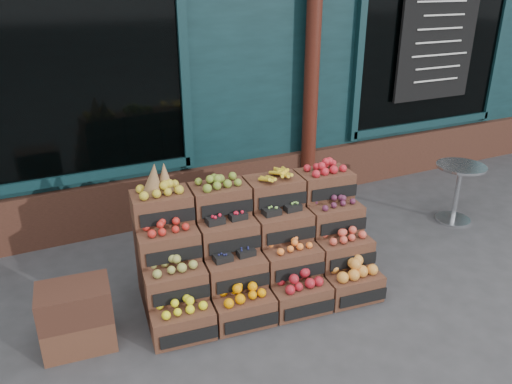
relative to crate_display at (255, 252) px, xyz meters
name	(u,v)px	position (x,y,z in m)	size (l,w,h in m)	color
ground	(311,305)	(0.34, -0.44, -0.39)	(60.00, 60.00, 0.00)	#363638
crate_display	(255,252)	(0.00, 0.00, 0.00)	(2.12, 1.20, 1.27)	#522F20
spare_crates	(77,317)	(-1.56, -0.10, -0.13)	(0.57, 0.42, 0.53)	#522F20
bistro_table	(458,187)	(2.74, 0.25, 0.04)	(0.55, 0.55, 0.70)	#B3B5BB
shopkeeper	(51,149)	(-1.42, 2.29, 0.49)	(0.64, 0.42, 1.77)	#185520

